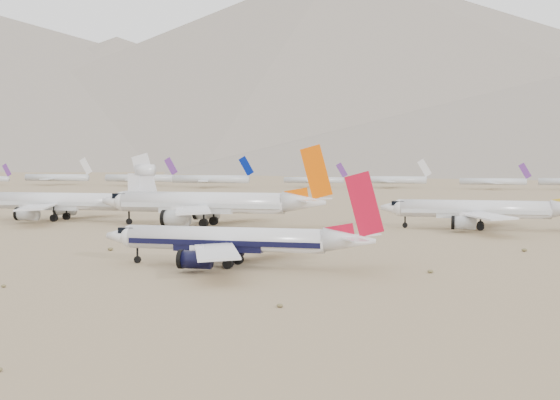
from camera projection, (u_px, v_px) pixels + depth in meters
name	position (u px, v px, depth m)	size (l,w,h in m)	color
ground	(257.00, 268.00, 111.65)	(7000.00, 7000.00, 0.00)	olive
main_airliner	(237.00, 240.00, 113.12)	(39.78, 38.86, 14.04)	silver
row2_gold_tail	(483.00, 210.00, 173.08)	(43.81, 42.84, 15.60)	silver
row2_orange_tail	(211.00, 204.00, 181.10)	(53.27, 52.11, 19.00)	silver
row2_white_trijet	(65.00, 201.00, 197.67)	(48.61, 47.51, 17.22)	silver
distant_storage_row	(541.00, 181.00, 399.68)	(667.69, 65.84, 15.76)	silver
mountain_range	(505.00, 78.00, 1675.28)	(7354.00, 3024.00, 470.00)	slate
desert_scrub	(195.00, 303.00, 83.08)	(261.14, 121.67, 0.63)	brown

